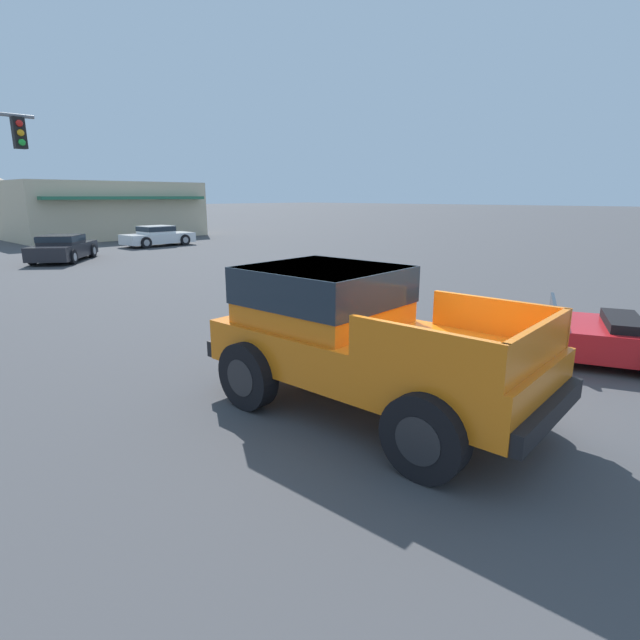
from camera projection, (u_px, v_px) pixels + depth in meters
The scene contains 6 objects.
ground_plane at pixel (394, 404), 7.20m from camera, with size 320.00×320.00×0.00m, color #424244.
orange_pickup_truck at pixel (354, 330), 6.93m from camera, with size 2.53×4.84×1.95m.
red_convertible_car at pixel (577, 336), 9.16m from camera, with size 3.12×4.40×1.07m.
parked_car_white at pixel (158, 236), 29.80m from camera, with size 4.18×1.95×1.20m.
parked_car_dark at pixel (63, 248), 22.91m from camera, with size 4.05×4.31×1.19m.
storefront_building at pixel (105, 210), 35.91m from camera, with size 12.37×7.92×3.88m.
Camera 1 is at (-5.60, -3.81, 2.93)m, focal length 28.00 mm.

